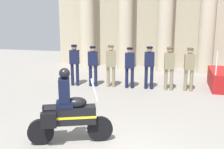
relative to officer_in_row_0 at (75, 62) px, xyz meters
The scene contains 8 objects.
officer_in_row_0 is the anchor object (origin of this frame).
officer_in_row_1 0.77m from the officer_in_row_0, ahead, with size 0.41×0.27×1.65m.
officer_in_row_2 1.50m from the officer_in_row_0, ahead, with size 0.41×0.27×1.71m.
officer_in_row_3 2.26m from the officer_in_row_0, ahead, with size 0.41×0.27×1.64m.
officer_in_row_4 3.03m from the officer_in_row_0, ahead, with size 0.41×0.27×1.70m.
officer_in_row_5 3.80m from the officer_in_row_0, ahead, with size 0.41×0.27×1.70m.
officer_in_row_6 4.56m from the officer_in_row_0, ahead, with size 0.41×0.27×1.69m.
motorcycle_with_rider 5.24m from the officer_in_row_0, 74.20° to the right, with size 2.02×0.95×1.90m.
Camera 1 is at (1.41, -5.80, 3.45)m, focal length 48.85 mm.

